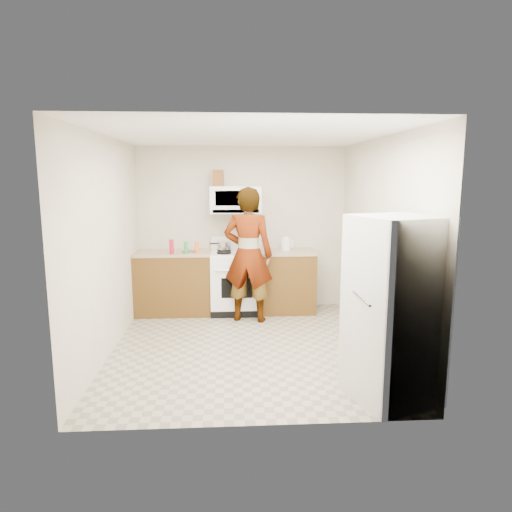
{
  "coord_description": "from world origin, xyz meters",
  "views": [
    {
      "loc": [
        -0.21,
        -5.28,
        2.03
      ],
      "look_at": [
        0.14,
        0.55,
        1.02
      ],
      "focal_mm": 32.0,
      "sensor_mm": 36.0,
      "label": 1
    }
  ],
  "objects": [
    {
      "name": "pot_lid",
      "position": [
        -0.79,
        1.46,
        0.94
      ],
      "size": [
        0.29,
        0.29,
        0.01
      ],
      "primitive_type": "cylinder",
      "rotation": [
        0.0,
        0.0,
        -0.19
      ],
      "color": "white",
      "rests_on": "counter_left"
    },
    {
      "name": "tray",
      "position": [
        0.07,
        1.43,
        0.96
      ],
      "size": [
        0.27,
        0.19,
        0.05
      ],
      "primitive_type": "cube",
      "rotation": [
        0.0,
        0.0,
        -0.13
      ],
      "color": "silver",
      "rests_on": "gas_range"
    },
    {
      "name": "right_wall",
      "position": [
        1.59,
        0.0,
        1.25
      ],
      "size": [
        0.02,
        3.6,
        2.5
      ],
      "primitive_type": "cube",
      "color": "beige",
      "rests_on": "floor"
    },
    {
      "name": "person",
      "position": [
        0.06,
        1.04,
        0.95
      ],
      "size": [
        0.78,
        0.6,
        1.91
      ],
      "primitive_type": "imported",
      "rotation": [
        0.0,
        0.0,
        2.91
      ],
      "color": "tan",
      "rests_on": "floor"
    },
    {
      "name": "jug",
      "position": [
        -0.36,
        1.56,
        2.02
      ],
      "size": [
        0.17,
        0.17,
        0.24
      ],
      "primitive_type": "cube",
      "rotation": [
        0.0,
        0.0,
        -0.21
      ],
      "color": "brown",
      "rests_on": "microwave"
    },
    {
      "name": "gas_range",
      "position": [
        -0.1,
        1.48,
        0.49
      ],
      "size": [
        0.76,
        0.65,
        1.13
      ],
      "color": "white",
      "rests_on": "floor"
    },
    {
      "name": "floor",
      "position": [
        0.0,
        0.0,
        0.0
      ],
      "size": [
        3.6,
        3.6,
        0.0
      ],
      "primitive_type": "plane",
      "color": "gray",
      "rests_on": "ground"
    },
    {
      "name": "bottle_spray",
      "position": [
        -1.04,
        1.31,
        1.04
      ],
      "size": [
        0.07,
        0.07,
        0.21
      ],
      "primitive_type": "cylinder",
      "rotation": [
        0.0,
        0.0,
        -0.17
      ],
      "color": "#B60D2D",
      "rests_on": "counter_left"
    },
    {
      "name": "back_wall",
      "position": [
        0.0,
        1.79,
        1.25
      ],
      "size": [
        3.2,
        0.02,
        2.5
      ],
      "primitive_type": "cube",
      "color": "beige",
      "rests_on": "floor"
    },
    {
      "name": "kettle",
      "position": [
        0.66,
        1.58,
        1.02
      ],
      "size": [
        0.18,
        0.18,
        0.18
      ],
      "primitive_type": "cylinder",
      "rotation": [
        0.0,
        0.0,
        -0.24
      ],
      "color": "white",
      "rests_on": "counter_right"
    },
    {
      "name": "broom",
      "position": [
        1.52,
        1.05,
        0.68
      ],
      "size": [
        0.28,
        0.15,
        1.34
      ],
      "primitive_type": "cylinder",
      "rotation": [
        0.14,
        -0.14,
        -0.37
      ],
      "color": "white",
      "rests_on": "floor"
    },
    {
      "name": "counter_right",
      "position": [
        0.68,
        1.49,
        0.92
      ],
      "size": [
        0.82,
        0.64,
        0.03
      ],
      "primitive_type": "cube",
      "color": "gray",
      "rests_on": "cabinet_right"
    },
    {
      "name": "counter_left",
      "position": [
        -1.04,
        1.49,
        0.92
      ],
      "size": [
        1.14,
        0.64,
        0.03
      ],
      "primitive_type": "cube",
      "color": "gray",
      "rests_on": "cabinet_left"
    },
    {
      "name": "bottle_green_cap",
      "position": [
        -0.83,
        1.31,
        1.02
      ],
      "size": [
        0.06,
        0.06,
        0.18
      ],
      "primitive_type": "cylinder",
      "rotation": [
        0.0,
        0.0,
        -0.09
      ],
      "color": "#1A913B",
      "rests_on": "counter_left"
    },
    {
      "name": "bottle_hot_sauce",
      "position": [
        -0.67,
        1.32,
        1.02
      ],
      "size": [
        0.06,
        0.06,
        0.18
      ],
      "primitive_type": "cylinder",
      "rotation": [
        0.0,
        0.0,
        0.03
      ],
      "color": "#F65D1B",
      "rests_on": "counter_left"
    },
    {
      "name": "microwave",
      "position": [
        -0.1,
        1.61,
        1.7
      ],
      "size": [
        0.76,
        0.38,
        0.4
      ],
      "primitive_type": "cube",
      "color": "white",
      "rests_on": "back_wall"
    },
    {
      "name": "fridge",
      "position": [
        1.28,
        -1.38,
        0.85
      ],
      "size": [
        0.88,
        0.88,
        1.7
      ],
      "primitive_type": "cube",
      "rotation": [
        0.0,
        0.0,
        0.32
      ],
      "color": "beige",
      "rests_on": "floor"
    },
    {
      "name": "saucepan",
      "position": [
        -0.28,
        1.58,
        1.01
      ],
      "size": [
        0.26,
        0.26,
        0.11
      ],
      "primitive_type": "cylinder",
      "rotation": [
        0.0,
        0.0,
        -0.41
      ],
      "color": "#B8B9BD",
      "rests_on": "gas_range"
    },
    {
      "name": "cabinet_right",
      "position": [
        0.68,
        1.49,
        0.45
      ],
      "size": [
        0.8,
        0.62,
        0.9
      ],
      "primitive_type": "cube",
      "color": "brown",
      "rests_on": "floor"
    },
    {
      "name": "cabinet_left",
      "position": [
        -1.04,
        1.49,
        0.45
      ],
      "size": [
        1.12,
        0.62,
        0.9
      ],
      "primitive_type": "cube",
      "color": "brown",
      "rests_on": "floor"
    }
  ]
}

